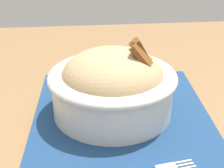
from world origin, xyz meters
TOP-DOWN VIEW (x-y plane):
  - placemat at (-0.01, 0.01)m, footprint 0.43×0.30m
  - bowl at (-0.07, -0.00)m, footprint 0.22×0.22m

SIDE VIEW (x-z plane):
  - placemat at x=-0.01m, z-range 0.76..0.77m
  - bowl at x=-0.07m, z-range 0.76..0.88m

